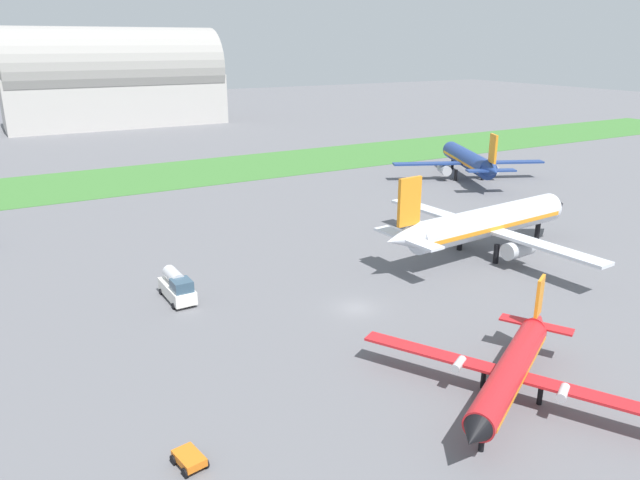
% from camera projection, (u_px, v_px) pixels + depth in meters
% --- Properties ---
extents(ground_plane, '(600.00, 600.00, 0.00)m').
position_uv_depth(ground_plane, '(356.00, 308.00, 64.46)').
color(ground_plane, slate).
extents(grass_taxiway_strip, '(360.00, 28.00, 0.08)m').
position_uv_depth(grass_taxiway_strip, '(161.00, 176.00, 127.66)').
color(grass_taxiway_strip, '#3D7533').
rests_on(grass_taxiway_strip, ground_plane).
extents(airplane_foreground_turboprop, '(19.83, 22.76, 7.56)m').
position_uv_depth(airplane_foreground_turboprop, '(511.00, 370.00, 47.08)').
color(airplane_foreground_turboprop, red).
rests_on(airplane_foreground_turboprop, ground_plane).
extents(airplane_midfield_jet, '(34.35, 34.97, 12.35)m').
position_uv_depth(airplane_midfield_jet, '(485.00, 223.00, 79.20)').
color(airplane_midfield_jet, silver).
rests_on(airplane_midfield_jet, ground_plane).
extents(airplane_parked_jet_far, '(29.76, 29.61, 11.20)m').
position_uv_depth(airplane_parked_jet_far, '(469.00, 160.00, 123.33)').
color(airplane_parked_jet_far, navy).
rests_on(airplane_parked_jet_far, ground_plane).
extents(fuel_truck_near_gate, '(2.78, 6.56, 3.29)m').
position_uv_depth(fuel_truck_near_gate, '(177.00, 287.00, 66.05)').
color(fuel_truck_near_gate, white).
rests_on(fuel_truck_near_gate, ground_plane).
extents(baggage_cart_by_runway, '(2.14, 2.65, 0.90)m').
position_uv_depth(baggage_cart_by_runway, '(189.00, 459.00, 40.34)').
color(baggage_cart_by_runway, orange).
rests_on(baggage_cart_by_runway, ground_plane).
extents(hangar_distant, '(69.82, 26.01, 31.89)m').
position_uv_depth(hangar_distant, '(115.00, 80.00, 199.39)').
color(hangar_distant, '#BCB7B2').
rests_on(hangar_distant, ground_plane).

